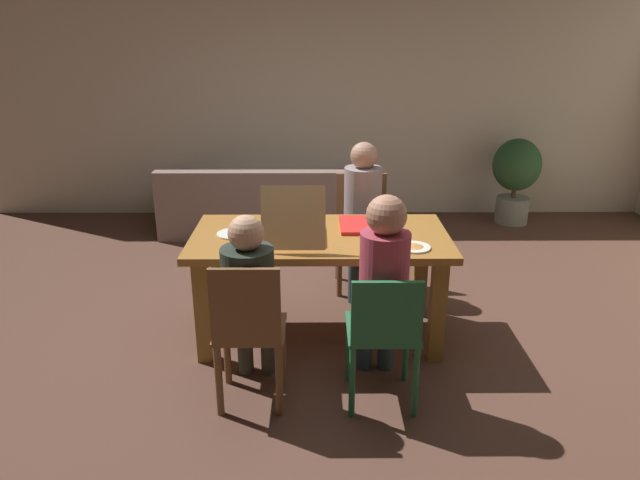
% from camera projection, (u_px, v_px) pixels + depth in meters
% --- Properties ---
extents(ground_plane, '(20.00, 20.00, 0.00)m').
position_uv_depth(ground_plane, '(320.00, 334.00, 4.32)').
color(ground_plane, brown).
extents(back_wall, '(7.80, 0.12, 2.68)m').
position_uv_depth(back_wall, '(318.00, 99.00, 6.71)').
color(back_wall, beige).
rests_on(back_wall, ground).
extents(dining_table, '(1.77, 0.91, 0.78)m').
position_uv_depth(dining_table, '(320.00, 252.00, 4.10)').
color(dining_table, '#9C662B').
rests_on(dining_table, ground).
extents(chair_0, '(0.41, 0.42, 0.86)m').
position_uv_depth(chair_0, '(384.00, 331.00, 3.34)').
color(chair_0, '#25673E').
rests_on(chair_0, ground).
extents(person_0, '(0.28, 0.52, 1.28)m').
position_uv_depth(person_0, '(382.00, 281.00, 3.40)').
color(person_0, '#2B3D43').
rests_on(person_0, ground).
extents(chair_1, '(0.41, 0.39, 0.93)m').
position_uv_depth(chair_1, '(249.00, 331.00, 3.34)').
color(chair_1, brown).
rests_on(chair_1, ground).
extents(person_1, '(0.30, 0.48, 1.17)m').
position_uv_depth(person_1, '(250.00, 291.00, 3.41)').
color(person_1, '#424339').
rests_on(person_1, ground).
extents(chair_2, '(0.45, 0.41, 0.96)m').
position_uv_depth(chair_2, '(361.00, 228.00, 5.00)').
color(chair_2, brown).
rests_on(chair_2, ground).
extents(person_2, '(0.31, 0.49, 1.26)m').
position_uv_depth(person_2, '(363.00, 207.00, 4.79)').
color(person_2, '#2E3E49').
rests_on(person_2, ground).
extents(pizza_box_0, '(0.41, 0.50, 0.42)m').
position_uv_depth(pizza_box_0, '(295.00, 232.00, 3.92)').
color(pizza_box_0, tan).
rests_on(pizza_box_0, dining_table).
extents(pizza_box_1, '(0.39, 0.39, 0.03)m').
position_uv_depth(pizza_box_1, '(367.00, 225.00, 4.20)').
color(pizza_box_1, red).
rests_on(pizza_box_1, dining_table).
extents(plate_0, '(0.22, 0.22, 0.03)m').
position_uv_depth(plate_0, '(414.00, 247.00, 3.80)').
color(plate_0, white).
rests_on(plate_0, dining_table).
extents(plate_1, '(0.23, 0.23, 0.01)m').
position_uv_depth(plate_1, '(234.00, 234.00, 4.05)').
color(plate_1, white).
rests_on(plate_1, dining_table).
extents(drinking_glass_0, '(0.08, 0.08, 0.14)m').
position_uv_depth(drinking_glass_0, '(301.00, 213.00, 4.28)').
color(drinking_glass_0, '#B04A31').
rests_on(drinking_glass_0, dining_table).
extents(drinking_glass_1, '(0.07, 0.07, 0.12)m').
position_uv_depth(drinking_glass_1, '(373.00, 244.00, 3.71)').
color(drinking_glass_1, '#E4CC5B').
rests_on(drinking_glass_1, dining_table).
extents(couch, '(2.11, 0.92, 0.74)m').
position_uv_depth(couch, '(261.00, 207.00, 6.45)').
color(couch, gray).
rests_on(couch, ground).
extents(potted_plant, '(0.53, 0.53, 0.96)m').
position_uv_depth(potted_plant, '(516.00, 174.00, 6.57)').
color(potted_plant, gray).
rests_on(potted_plant, ground).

